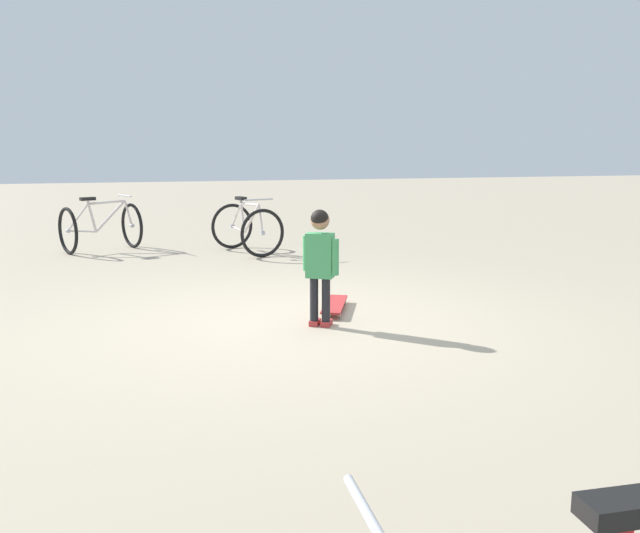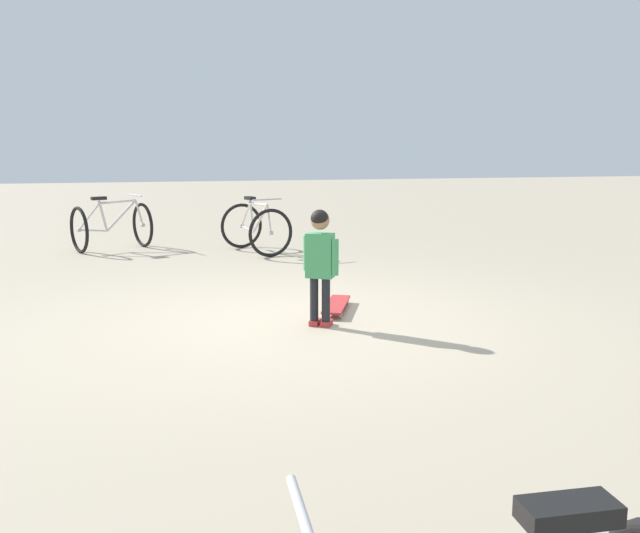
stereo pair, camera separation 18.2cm
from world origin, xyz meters
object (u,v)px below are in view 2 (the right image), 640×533
child_person (320,255)px  bicycle_far (256,228)px  bicycle_mid (112,226)px  skateboard (336,305)px

child_person → bicycle_far: 4.39m
child_person → bicycle_mid: child_person is taller
skateboard → bicycle_mid: bicycle_mid is taller
skateboard → bicycle_mid: bearing=27.6°
child_person → bicycle_far: bearing=-0.3°
skateboard → bicycle_far: size_ratio=0.64×
bicycle_far → skateboard: bearing=-176.0°
skateboard → bicycle_far: bearing=4.0°
child_person → skateboard: size_ratio=1.34×
skateboard → bicycle_far: (3.85, 0.27, 0.32)m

